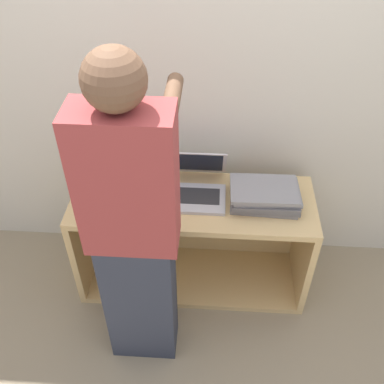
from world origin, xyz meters
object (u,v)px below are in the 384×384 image
Objects in this scene: laptop_open at (194,186)px; laptop_stack_left at (122,188)px; person at (134,233)px; laptop_stack_right at (265,195)px.

laptop_stack_left is (-0.38, -0.06, 0.02)m from laptop_open.
laptop_open is 0.20× the size of person.
laptop_stack_left reaches higher than laptop_stack_right.
laptop_stack_right is (0.38, -0.06, 0.01)m from laptop_open.
laptop_open reaches higher than laptop_stack_left.
laptop_stack_left is at bearing -170.92° from laptop_open.
laptop_stack_right is 0.78m from person.
laptop_open is 0.59m from person.
laptop_stack_right is 0.22× the size of person.
person is (-0.62, -0.46, 0.15)m from laptop_stack_right.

